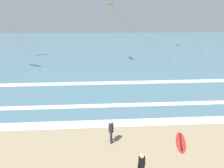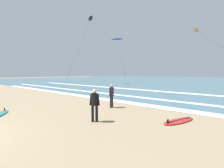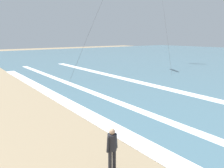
% 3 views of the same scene
% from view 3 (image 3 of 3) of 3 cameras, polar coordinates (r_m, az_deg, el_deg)
% --- Properties ---
extents(wave_foam_shoreline, '(49.20, 1.02, 0.01)m').
position_cam_3_polar(wave_foam_shoreline, '(9.50, 7.71, -15.98)').
color(wave_foam_shoreline, white).
rests_on(wave_foam_shoreline, ocean_surface).
extents(wave_foam_mid_break, '(55.87, 0.69, 0.01)m').
position_cam_3_polar(wave_foam_mid_break, '(11.81, 16.29, -10.38)').
color(wave_foam_mid_break, white).
rests_on(wave_foam_mid_break, ocean_surface).
extents(surfer_right_near, '(0.32, 0.51, 1.60)m').
position_cam_3_polar(surfer_right_near, '(7.30, 0.03, -16.95)').
color(surfer_right_near, '#232328').
rests_on(surfer_right_near, ground).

